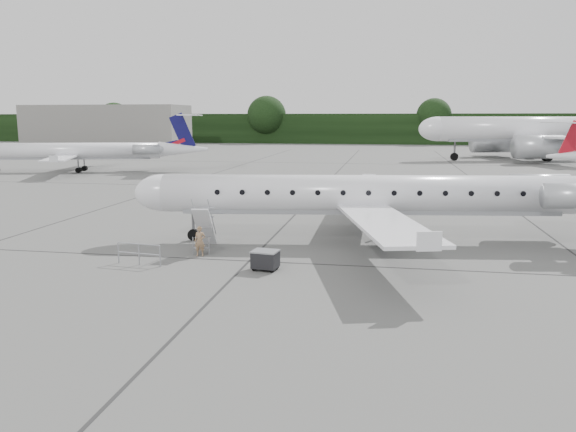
# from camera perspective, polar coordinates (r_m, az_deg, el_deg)

# --- Properties ---
(ground) EXTENTS (320.00, 320.00, 0.00)m
(ground) POSITION_cam_1_polar(r_m,az_deg,el_deg) (23.64, 9.02, -6.80)
(ground) COLOR slate
(ground) RESTS_ON ground
(treeline) EXTENTS (260.00, 4.00, 8.00)m
(treeline) POSITION_cam_1_polar(r_m,az_deg,el_deg) (152.68, 10.21, 8.70)
(treeline) COLOR black
(treeline) RESTS_ON ground
(terminal_building) EXTENTS (40.00, 14.00, 10.00)m
(terminal_building) POSITION_cam_1_polar(r_m,az_deg,el_deg) (150.16, -17.93, 8.75)
(terminal_building) COLOR slate
(terminal_building) RESTS_ON ground
(main_regional_jet) EXTENTS (31.51, 24.62, 7.41)m
(main_regional_jet) POSITION_cam_1_polar(r_m,az_deg,el_deg) (30.76, 8.31, 4.12)
(main_regional_jet) COLOR white
(main_regional_jet) RESTS_ON ground
(airstair) EXTENTS (1.16, 2.37, 2.32)m
(airstair) POSITION_cam_1_polar(r_m,az_deg,el_deg) (29.27, -8.48, -1.21)
(airstair) COLOR white
(airstair) RESTS_ON ground
(passenger) EXTENTS (0.59, 0.43, 1.49)m
(passenger) POSITION_cam_1_polar(r_m,az_deg,el_deg) (28.12, -8.94, -2.54)
(passenger) COLOR #947250
(passenger) RESTS_ON ground
(safety_railing) EXTENTS (2.19, 0.34, 1.00)m
(safety_railing) POSITION_cam_1_polar(r_m,az_deg,el_deg) (27.04, -14.90, -3.80)
(safety_railing) COLOR #95979D
(safety_railing) RESTS_ON ground
(baggage_cart) EXTENTS (1.22, 1.05, 0.96)m
(baggage_cart) POSITION_cam_1_polar(r_m,az_deg,el_deg) (25.29, -2.32, -4.45)
(baggage_cart) COLOR black
(baggage_cart) RESTS_ON ground
(bg_narrowbody) EXTENTS (45.03, 37.28, 14.03)m
(bg_narrowbody) POSITION_cam_1_polar(r_m,az_deg,el_deg) (100.20, 23.38, 9.25)
(bg_narrowbody) COLOR white
(bg_narrowbody) RESTS_ON ground
(bg_regional_left) EXTENTS (32.25, 26.60, 7.37)m
(bg_regional_left) POSITION_cam_1_polar(r_m,az_deg,el_deg) (76.84, -21.12, 6.95)
(bg_regional_left) COLOR white
(bg_regional_left) RESTS_ON ground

